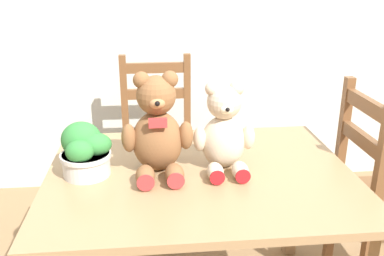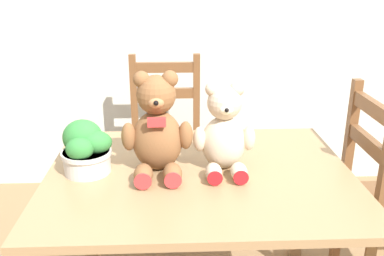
{
  "view_description": "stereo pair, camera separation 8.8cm",
  "coord_description": "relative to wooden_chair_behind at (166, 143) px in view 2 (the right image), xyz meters",
  "views": [
    {
      "loc": [
        -0.18,
        -1.02,
        1.43
      ],
      "look_at": [
        -0.03,
        0.5,
        0.87
      ],
      "focal_mm": 40.0,
      "sensor_mm": 36.0,
      "label": 1
    },
    {
      "loc": [
        -0.09,
        -1.03,
        1.43
      ],
      "look_at": [
        -0.03,
        0.5,
        0.87
      ],
      "focal_mm": 40.0,
      "sensor_mm": 36.0,
      "label": 2
    }
  ],
  "objects": [
    {
      "name": "teddy_bear_left",
      "position": [
        -0.01,
        -0.85,
        0.4
      ],
      "size": [
        0.27,
        0.27,
        0.39
      ],
      "rotation": [
        0.0,
        0.0,
        3.17
      ],
      "color": "brown",
      "rests_on": "dining_table"
    },
    {
      "name": "potted_plant",
      "position": [
        -0.28,
        -0.85,
        0.33
      ],
      "size": [
        0.19,
        0.19,
        0.2
      ],
      "color": "beige",
      "rests_on": "dining_table"
    },
    {
      "name": "dining_table",
      "position": [
        0.15,
        -0.87,
        0.14
      ],
      "size": [
        1.17,
        0.92,
        0.7
      ],
      "color": "#9E7A51",
      "rests_on": "ground_plane"
    },
    {
      "name": "teddy_bear_right",
      "position": [
        0.24,
        -0.85,
        0.39
      ],
      "size": [
        0.24,
        0.23,
        0.35
      ],
      "rotation": [
        0.0,
        0.0,
        3.14
      ],
      "color": "beige",
      "rests_on": "dining_table"
    },
    {
      "name": "wooden_chair_behind",
      "position": [
        0.0,
        0.0,
        0.0
      ],
      "size": [
        0.42,
        0.42,
        0.98
      ],
      "rotation": [
        0.0,
        0.0,
        3.14
      ],
      "color": "brown",
      "rests_on": "ground_plane"
    }
  ]
}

